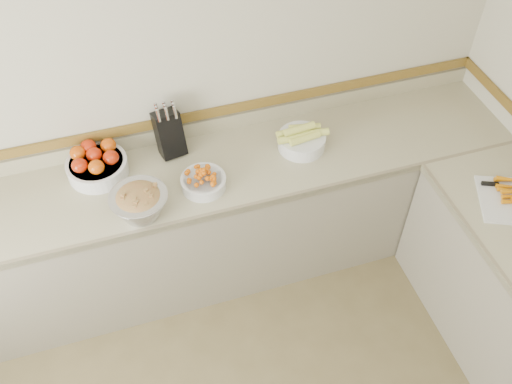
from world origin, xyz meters
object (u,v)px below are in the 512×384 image
object	(u,v)px
cherry_tomato_bowl	(203,181)
rhubarb_bowl	(139,203)
tomato_bowl	(96,164)
knife_block	(169,133)
corn_bowl	(302,139)

from	to	relation	value
cherry_tomato_bowl	rhubarb_bowl	size ratio (longest dim) A/B	0.82
tomato_bowl	cherry_tomato_bowl	size ratio (longest dim) A/B	1.36
knife_block	cherry_tomato_bowl	world-z (taller)	knife_block
tomato_bowl	corn_bowl	size ratio (longest dim) A/B	1.10
tomato_bowl	cherry_tomato_bowl	xyz separation A→B (m)	(0.54, -0.28, -0.03)
cherry_tomato_bowl	corn_bowl	distance (m)	0.64
corn_bowl	tomato_bowl	bearing A→B (deg)	172.95
knife_block	rhubarb_bowl	bearing A→B (deg)	-120.31
tomato_bowl	corn_bowl	bearing A→B (deg)	-7.05
knife_block	tomato_bowl	distance (m)	0.44
cherry_tomato_bowl	corn_bowl	world-z (taller)	corn_bowl
tomato_bowl	rhubarb_bowl	bearing A→B (deg)	-64.51
tomato_bowl	corn_bowl	xyz separation A→B (m)	(1.17, -0.14, -0.01)
knife_block	tomato_bowl	xyz separation A→B (m)	(-0.43, -0.05, -0.07)
knife_block	cherry_tomato_bowl	distance (m)	0.37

